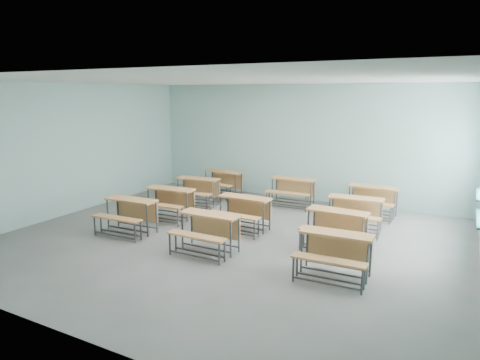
% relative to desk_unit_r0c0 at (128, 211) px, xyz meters
% --- Properties ---
extents(room, '(9.04, 8.04, 3.24)m').
position_rel_desk_unit_r0c0_xyz_m(room, '(2.23, 0.65, 1.11)').
color(room, slate).
rests_on(room, ground).
extents(desk_unit_r0c0, '(1.20, 0.83, 0.73)m').
position_rel_desk_unit_r0c0_xyz_m(desk_unit_r0c0, '(0.00, 0.00, 0.00)').
color(desk_unit_r0c0, '#BF7D45').
rests_on(desk_unit_r0c0, ground).
extents(desk_unit_r0c1, '(1.17, 0.79, 0.73)m').
position_rel_desk_unit_r0c0_xyz_m(desk_unit_r0c1, '(2.09, -0.16, 0.00)').
color(desk_unit_r0c1, '#BF7D45').
rests_on(desk_unit_r0c1, ground).
extents(desk_unit_r0c2, '(1.20, 0.83, 0.73)m').
position_rel_desk_unit_r0c0_xyz_m(desk_unit_r0c2, '(4.52, -0.14, 0.00)').
color(desk_unit_r0c2, '#BF7D45').
rests_on(desk_unit_r0c2, ground).
extents(desk_unit_r1c0, '(1.23, 0.87, 0.73)m').
position_rel_desk_unit_r0c0_xyz_m(desk_unit_r1c0, '(0.11, 1.25, 0.00)').
color(desk_unit_r1c0, '#BF7D45').
rests_on(desk_unit_r1c0, ground).
extents(desk_unit_r1c1, '(1.19, 0.82, 0.73)m').
position_rel_desk_unit_r0c0_xyz_m(desk_unit_r1c1, '(2.06, 1.33, 0.00)').
color(desk_unit_r1c1, '#BF7D45').
rests_on(desk_unit_r1c1, ground).
extents(desk_unit_r1c2, '(1.20, 0.83, 0.73)m').
position_rel_desk_unit_r0c0_xyz_m(desk_unit_r1c2, '(4.16, 1.19, 0.00)').
color(desk_unit_r1c2, '#BF7D45').
rests_on(desk_unit_r1c2, ground).
extents(desk_unit_r2c0, '(1.24, 0.89, 0.73)m').
position_rel_desk_unit_r0c0_xyz_m(desk_unit_r2c0, '(0.01, 2.58, 0.00)').
color(desk_unit_r2c0, '#BF7D45').
rests_on(desk_unit_r2c0, ground).
extents(desk_unit_r2c2, '(1.23, 0.88, 0.73)m').
position_rel_desk_unit_r0c0_xyz_m(desk_unit_r2c2, '(4.24, 2.42, 0.00)').
color(desk_unit_r2c2, '#BF7D45').
rests_on(desk_unit_r2c2, ground).
extents(desk_unit_r3c0, '(1.25, 0.91, 0.73)m').
position_rel_desk_unit_r0c0_xyz_m(desk_unit_r3c0, '(0.04, 3.82, 0.00)').
color(desk_unit_r3c0, '#BF7D45').
rests_on(desk_unit_r3c0, ground).
extents(desk_unit_r3c1, '(1.20, 0.83, 0.73)m').
position_rel_desk_unit_r0c0_xyz_m(desk_unit_r3c1, '(2.25, 3.76, 0.00)').
color(desk_unit_r3c1, '#BF7D45').
rests_on(desk_unit_r3c1, ground).
extents(desk_unit_r3c2, '(1.19, 0.82, 0.73)m').
position_rel_desk_unit_r0c0_xyz_m(desk_unit_r3c2, '(4.33, 3.74, 0.00)').
color(desk_unit_r3c2, '#BF7D45').
rests_on(desk_unit_r3c2, ground).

